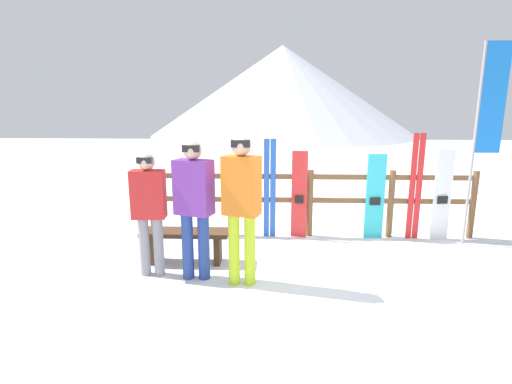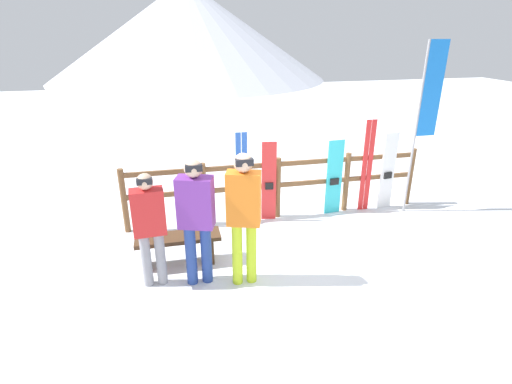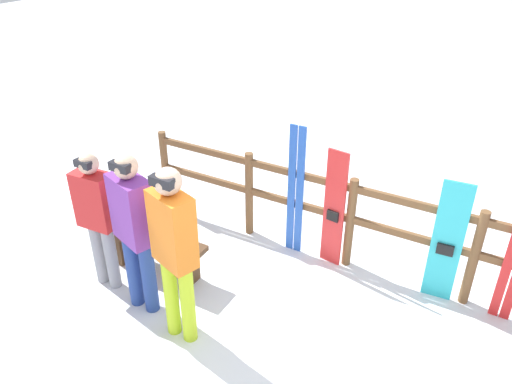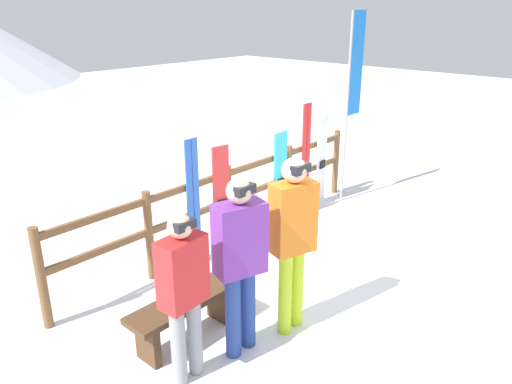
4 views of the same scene
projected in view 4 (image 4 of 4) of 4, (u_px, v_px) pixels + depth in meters
name	position (u px, v px, depth m)	size (l,w,h in m)	color
ground_plane	(335.00, 286.00, 5.87)	(40.00, 40.00, 0.00)	white
fence	(228.00, 197.00, 6.73)	(5.35, 0.10, 1.12)	brown
bench	(185.00, 310.00, 4.83)	(1.20, 0.36, 0.46)	#4C331E
person_purple	(240.00, 256.00, 4.44)	(0.50, 0.37, 1.74)	navy
person_orange	(293.00, 233.00, 4.75)	(0.48, 0.35, 1.81)	#B7D826
person_red	(184.00, 287.00, 4.12)	(0.42, 0.25, 1.57)	gray
ski_pair_blue	(193.00, 202.00, 6.18)	(0.20, 0.02, 1.62)	blue
snowboard_red	(221.00, 199.00, 6.55)	(0.25, 0.08, 1.43)	red
snowboard_cyan	(280.00, 178.00, 7.41)	(0.30, 0.07, 1.39)	#2DBFCC
ski_pair_red	(306.00, 158.00, 7.79)	(0.19, 0.02, 1.72)	red
snowboard_white	(321.00, 160.00, 8.13)	(0.29, 0.08, 1.46)	white
rental_flag	(352.00, 84.00, 7.83)	(0.40, 0.04, 3.03)	#99999E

